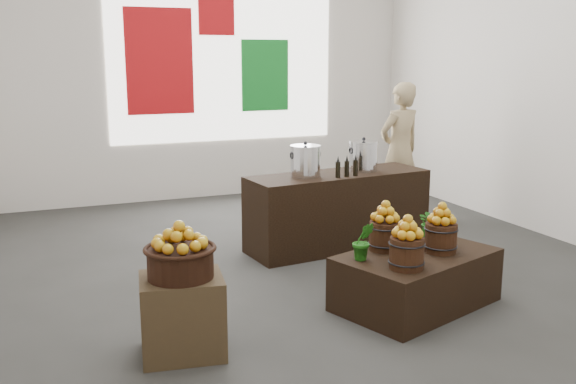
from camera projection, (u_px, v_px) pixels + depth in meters
name	position (u px, v px, depth m)	size (l,w,h in m)	color
ground	(305.00, 270.00, 6.03)	(7.00, 7.00, 0.00)	#343431
back_wall	(202.00, 54.00, 8.78)	(6.00, 0.04, 4.00)	silver
back_opening	(224.00, 54.00, 8.87)	(3.20, 0.02, 2.40)	white
deco_red_left	(159.00, 61.00, 8.55)	(0.90, 0.04, 1.40)	#B30D12
deco_green_right	(265.00, 75.00, 9.15)	(0.70, 0.04, 1.00)	#137B25
deco_red_upper	(216.00, 16.00, 8.72)	(0.50, 0.04, 0.50)	#B30D12
crate	(182.00, 316.00, 4.29)	(0.54, 0.45, 0.54)	brown
wicker_basket	(180.00, 263.00, 4.21)	(0.44, 0.44, 0.20)	black
apples_in_basket	(179.00, 235.00, 4.18)	(0.34, 0.34, 0.18)	#8B1204
display_table	(416.00, 279.00, 5.15)	(1.27, 0.78, 0.44)	black
apple_bucket_front_left	(407.00, 253.00, 4.72)	(0.25, 0.25, 0.23)	#391E0F
apples_in_bucket_front_left	(408.00, 227.00, 4.67)	(0.19, 0.19, 0.17)	#8B1204
apple_bucket_front_right	(441.00, 238.00, 5.11)	(0.25, 0.25, 0.23)	#391E0F
apples_in_bucket_front_right	(442.00, 213.00, 5.07)	(0.19, 0.19, 0.17)	#8B1204
apple_bucket_rear	(385.00, 236.00, 5.17)	(0.25, 0.25, 0.23)	#391E0F
apples_in_bucket_rear	(386.00, 211.00, 5.13)	(0.19, 0.19, 0.17)	#8B1204
herb_garnish_right	(432.00, 222.00, 5.52)	(0.25, 0.21, 0.27)	#1D6515
herb_garnish_left	(363.00, 241.00, 4.90)	(0.17, 0.13, 0.30)	#1D6515
counter	(338.00, 210.00, 6.70)	(1.93, 0.61, 0.79)	black
stock_pot_left	(305.00, 162.00, 6.40)	(0.30, 0.30, 0.30)	silver
stock_pot_center	(363.00, 157.00, 6.72)	(0.30, 0.30, 0.30)	silver
oil_cruets	(349.00, 166.00, 6.42)	(0.21, 0.05, 0.22)	black
shopper	(400.00, 150.00, 7.91)	(0.61, 0.40, 1.67)	tan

